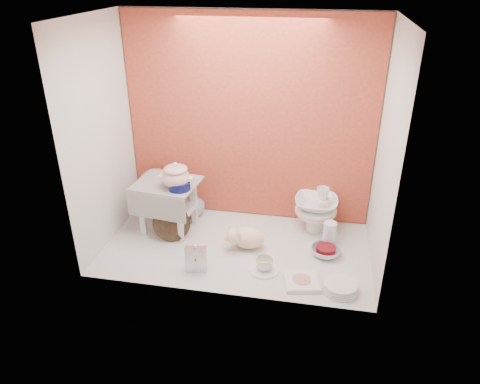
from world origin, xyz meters
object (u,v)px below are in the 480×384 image
object	(u,v)px
blue_white_vase	(191,203)
mantel_clock	(196,258)
soup_tureen	(176,175)
gold_rim_teacup	(264,263)
crystal_bowl	(326,251)
porcelain_tower	(316,209)
floral_platter	(159,191)
dinner_plate_stack	(340,287)
step_stool	(169,206)
plush_pig	(248,237)

from	to	relation	value
blue_white_vase	mantel_clock	world-z (taller)	blue_white_vase
soup_tureen	mantel_clock	xyz separation A→B (m)	(0.24, -0.40, -0.37)
soup_tureen	gold_rim_teacup	distance (m)	0.84
crystal_bowl	porcelain_tower	xyz separation A→B (m)	(-0.09, 0.32, 0.14)
mantel_clock	porcelain_tower	xyz separation A→B (m)	(0.72, 0.65, 0.08)
mantel_clock	floral_platter	bearing A→B (deg)	115.87
soup_tureen	porcelain_tower	xyz separation A→B (m)	(0.95, 0.25, -0.30)
soup_tureen	gold_rim_teacup	world-z (taller)	soup_tureen
dinner_plate_stack	porcelain_tower	world-z (taller)	porcelain_tower
floral_platter	dinner_plate_stack	distance (m)	1.58
gold_rim_teacup	step_stool	bearing A→B (deg)	152.92
plush_pig	crystal_bowl	xyz separation A→B (m)	(0.53, 0.01, -0.05)
blue_white_vase	porcelain_tower	xyz separation A→B (m)	(0.95, -0.03, 0.06)
porcelain_tower	blue_white_vase	bearing A→B (deg)	177.95
soup_tureen	blue_white_vase	bearing A→B (deg)	88.91
porcelain_tower	mantel_clock	bearing A→B (deg)	-137.80
blue_white_vase	plush_pig	distance (m)	0.63
step_stool	crystal_bowl	size ratio (longest dim) A/B	2.23
step_stool	crystal_bowl	world-z (taller)	step_stool
soup_tureen	blue_white_vase	distance (m)	0.46
blue_white_vase	plush_pig	size ratio (longest dim) A/B	0.79
soup_tureen	mantel_clock	size ratio (longest dim) A/B	1.18
floral_platter	crystal_bowl	distance (m)	1.35
gold_rim_teacup	dinner_plate_stack	size ratio (longest dim) A/B	0.51
step_stool	dinner_plate_stack	xyz separation A→B (m)	(1.23, -0.50, -0.16)
dinner_plate_stack	gold_rim_teacup	bearing A→B (deg)	166.43
plush_pig	crystal_bowl	bearing A→B (deg)	-5.59
gold_rim_teacup	porcelain_tower	bearing A→B (deg)	62.65
soup_tureen	gold_rim_teacup	xyz separation A→B (m)	(0.66, -0.32, -0.42)
soup_tureen	dinner_plate_stack	bearing A→B (deg)	-21.03
plush_pig	gold_rim_teacup	world-z (taller)	plush_pig
blue_white_vase	dinner_plate_stack	size ratio (longest dim) A/B	1.04
floral_platter	crystal_bowl	size ratio (longest dim) A/B	1.87
floral_platter	porcelain_tower	world-z (taller)	floral_platter
step_stool	crystal_bowl	distance (m)	1.16
soup_tureen	floral_platter	size ratio (longest dim) A/B	0.64
floral_platter	gold_rim_teacup	bearing A→B (deg)	-33.77
blue_white_vase	floral_platter	bearing A→B (deg)	178.18
soup_tureen	blue_white_vase	xyz separation A→B (m)	(0.01, 0.28, -0.36)
step_stool	floral_platter	bearing A→B (deg)	131.45
step_stool	porcelain_tower	size ratio (longest dim) A/B	1.24
step_stool	gold_rim_teacup	size ratio (longest dim) A/B	4.01
dinner_plate_stack	mantel_clock	bearing A→B (deg)	177.87
step_stool	blue_white_vase	distance (m)	0.25
plush_pig	porcelain_tower	distance (m)	0.56
step_stool	floral_platter	world-z (taller)	step_stool
step_stool	soup_tureen	size ratio (longest dim) A/B	1.87
dinner_plate_stack	porcelain_tower	xyz separation A→B (m)	(-0.18, 0.68, 0.14)
soup_tureen	crystal_bowl	xyz separation A→B (m)	(1.04, -0.07, -0.44)
dinner_plate_stack	step_stool	bearing A→B (deg)	157.86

